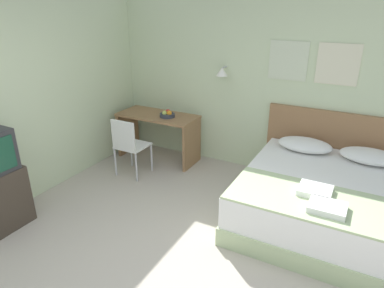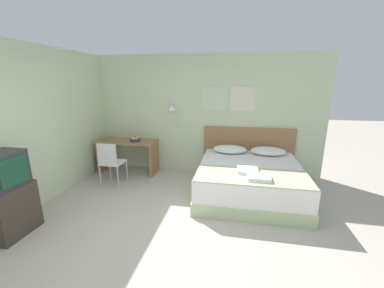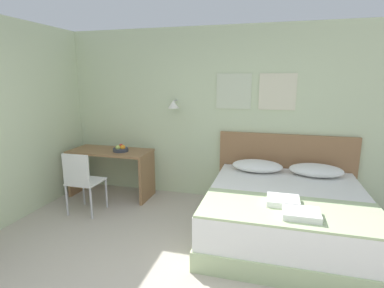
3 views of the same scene
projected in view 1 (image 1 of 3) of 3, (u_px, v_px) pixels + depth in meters
wall_back at (262, 85)px, 4.95m from camera, size 5.46×0.31×2.65m
bed at (323, 201)px, 3.98m from camera, size 1.85×1.96×0.58m
headboard at (337, 151)px, 4.70m from camera, size 1.97×0.06×1.09m
pillow_left at (305, 145)px, 4.59m from camera, size 0.71×0.44×0.16m
pillow_right at (370, 156)px, 4.24m from camera, size 0.71×0.44×0.16m
throw_blanket at (319, 202)px, 3.40m from camera, size 1.79×0.78×0.02m
folded_towel_near_foot at (315, 190)px, 3.52m from camera, size 0.33×0.29×0.06m
folded_towel_mid_bed at (327, 207)px, 3.23m from camera, size 0.34×0.28×0.06m
desk at (158, 128)px, 5.58m from camera, size 1.30×0.59×0.76m
desk_chair at (128, 143)px, 4.99m from camera, size 0.43×0.43×0.90m
fruit_bowl at (167, 114)px, 5.37m from camera, size 0.24×0.24×0.11m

